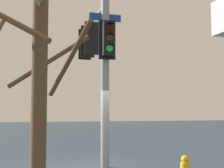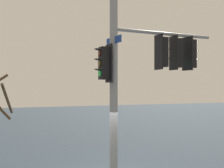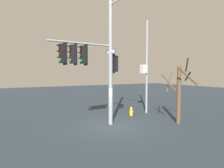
{
  "view_description": "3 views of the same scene",
  "coord_description": "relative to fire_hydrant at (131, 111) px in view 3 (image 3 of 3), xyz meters",
  "views": [
    {
      "loc": [
        -10.38,
        1.87,
        1.88
      ],
      "look_at": [
        0.54,
        -0.78,
        2.77
      ],
      "focal_mm": 51.89,
      "sensor_mm": 36.0,
      "label": 1
    },
    {
      "loc": [
        -3.85,
        -10.0,
        3.38
      ],
      "look_at": [
        -0.04,
        -0.35,
        3.46
      ],
      "focal_mm": 48.38,
      "sensor_mm": 36.0,
      "label": 2
    },
    {
      "loc": [
        6.25,
        10.85,
        3.52
      ],
      "look_at": [
        -0.41,
        -0.93,
        2.74
      ],
      "focal_mm": 30.38,
      "sensor_mm": 36.0,
      "label": 3
    }
  ],
  "objects": [
    {
      "name": "ground_plane",
      "position": [
        2.77,
        1.87,
        -0.34
      ],
      "size": [
        80.0,
        80.0,
        0.0
      ],
      "primitive_type": "plane",
      "color": "#29353F"
    },
    {
      "name": "main_signal_pole_assembly",
      "position": [
        3.69,
        1.62,
        4.29
      ],
      "size": [
        4.9,
        3.42,
        8.62
      ],
      "rotation": [
        0.0,
        0.0,
        0.07
      ],
      "color": "gray",
      "rests_on": "ground"
    },
    {
      "name": "secondary_pole_assembly",
      "position": [
        -1.73,
        -0.3,
        3.64
      ],
      "size": [
        0.7,
        0.43,
        8.09
      ],
      "rotation": [
        0.0,
        0.0,
        0.03
      ],
      "color": "gray",
      "rests_on": "ground"
    },
    {
      "name": "fire_hydrant",
      "position": [
        0.0,
        0.0,
        0.0
      ],
      "size": [
        0.38,
        0.24,
        0.73
      ],
      "color": "yellow",
      "rests_on": "ground"
    },
    {
      "name": "bare_tree_behind_pole",
      "position": [
        -1.4,
        3.66,
        1.91
      ],
      "size": [
        1.95,
        2.02,
        4.57
      ],
      "color": "brown",
      "rests_on": "ground"
    }
  ]
}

